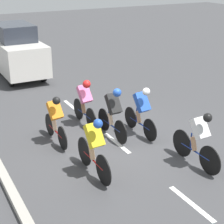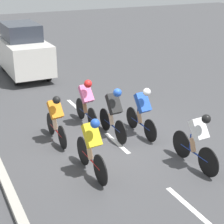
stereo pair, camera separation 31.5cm
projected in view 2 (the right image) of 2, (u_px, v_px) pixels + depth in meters
name	position (u px, v px, depth m)	size (l,w,h in m)	color
ground_plane	(114.00, 140.00, 10.51)	(60.00, 60.00, 0.00)	#424244
lane_stripe_near	(187.00, 205.00, 7.70)	(0.12, 1.40, 0.01)	white
lane_stripe_mid	(117.00, 143.00, 10.36)	(0.12, 1.40, 0.01)	white
lane_stripe_far	(75.00, 106.00, 13.03)	(0.12, 1.40, 0.01)	white
cyclist_white	(197.00, 139.00, 8.86)	(0.33, 1.75, 1.48)	black
cyclist_black	(114.00, 111.00, 10.38)	(0.33, 1.69, 1.54)	black
cyclist_blue	(142.00, 110.00, 10.54)	(0.35, 1.69, 1.50)	black
cyclist_orange	(56.00, 117.00, 10.14)	(0.36, 1.66, 1.43)	black
cyclist_pink	(86.00, 100.00, 11.23)	(0.36, 1.63, 1.51)	black
cyclist_yellow	(92.00, 145.00, 8.50)	(0.34, 1.74, 1.53)	black
support_car	(23.00, 50.00, 16.22)	(1.70, 3.97, 2.26)	black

